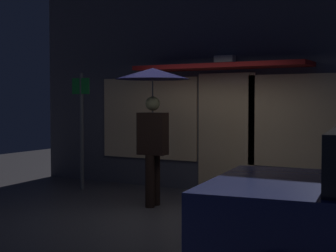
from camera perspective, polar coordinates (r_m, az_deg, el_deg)
The scene contains 5 objects.
ground_plane at distance 7.60m, azimuth -0.04°, elevation -10.02°, with size 18.00×18.00×0.00m, color #423F44.
building_facade at distance 9.53m, azimuth 6.89°, elevation 5.69°, with size 8.51×1.00×4.40m.
person_with_umbrella at distance 8.14m, azimuth -1.72°, elevation 3.22°, with size 1.19×1.19×2.21m.
street_sign_post at distance 9.84m, azimuth -9.63°, elevation 0.30°, with size 0.40×0.07×2.22m.
sidewalk_bollard at distance 8.14m, azimuth 8.51°, elevation -7.47°, with size 0.21×0.21×0.48m, color slate.
Camera 1 is at (3.64, -6.46, 1.67)m, focal length 54.63 mm.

